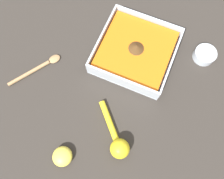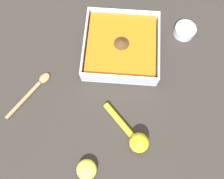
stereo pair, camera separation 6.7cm
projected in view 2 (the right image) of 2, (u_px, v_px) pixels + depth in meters
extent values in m
plane|color=#332D28|center=(129.00, 47.00, 0.75)|extent=(4.00, 4.00, 0.00)
cube|color=silver|center=(121.00, 50.00, 0.74)|extent=(0.24, 0.24, 0.01)
cube|color=silver|center=(85.00, 43.00, 0.71)|extent=(0.24, 0.01, 0.05)
cube|color=silver|center=(157.00, 48.00, 0.71)|extent=(0.24, 0.01, 0.05)
cube|color=silver|center=(123.00, 15.00, 0.75)|extent=(0.01, 0.23, 0.05)
cube|color=silver|center=(119.00, 79.00, 0.67)|extent=(0.01, 0.23, 0.05)
cube|color=orange|center=(121.00, 46.00, 0.72)|extent=(0.22, 0.22, 0.04)
cone|color=#4C3319|center=(122.00, 42.00, 0.69)|extent=(0.05, 0.05, 0.02)
cylinder|color=silver|center=(185.00, 31.00, 0.75)|extent=(0.07, 0.07, 0.03)
cylinder|color=#4C3319|center=(184.00, 31.00, 0.75)|extent=(0.06, 0.06, 0.02)
sphere|color=yellow|center=(139.00, 143.00, 0.62)|extent=(0.06, 0.06, 0.06)
cylinder|color=yellow|center=(119.00, 120.00, 0.66)|extent=(0.10, 0.10, 0.02)
ellipsoid|color=#EFDB4C|center=(87.00, 169.00, 0.61)|extent=(0.06, 0.06, 0.03)
ellipsoid|color=tan|center=(44.00, 78.00, 0.71)|extent=(0.05, 0.05, 0.01)
cylinder|color=tan|center=(24.00, 100.00, 0.68)|extent=(0.13, 0.09, 0.01)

